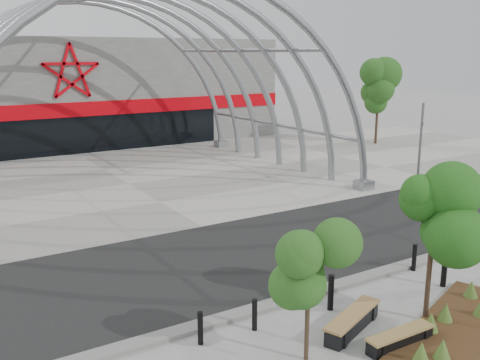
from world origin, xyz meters
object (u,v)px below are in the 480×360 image
object	(u,v)px
bench_0	(352,322)
bollard_2	(331,292)
street_tree_0	(309,261)
street_tree_1	(434,218)
bench_1	(400,339)
signal_pole	(420,145)

from	to	relation	value
bench_0	bollard_2	distance (m)	1.24
street_tree_0	street_tree_1	size ratio (longest dim) A/B	0.86
street_tree_1	bench_0	xyz separation A→B (m)	(-2.08, 0.59, -2.60)
street_tree_1	bollard_2	xyz separation A→B (m)	(-1.79, 1.76, -2.32)
bench_0	bench_1	distance (m)	1.27
street_tree_1	bench_1	bearing A→B (deg)	-159.81
street_tree_1	bench_1	size ratio (longest dim) A/B	2.01
signal_pole	bollard_2	bearing A→B (deg)	-148.29
street_tree_0	bench_1	size ratio (longest dim) A/B	1.73
signal_pole	street_tree_1	size ratio (longest dim) A/B	1.14
street_tree_0	street_tree_1	world-z (taller)	street_tree_1
street_tree_1	bench_0	world-z (taller)	street_tree_1
bench_0	bench_1	size ratio (longest dim) A/B	1.20
street_tree_0	bench_0	world-z (taller)	street_tree_0
street_tree_0	bench_0	distance (m)	2.90
street_tree_0	bench_0	xyz separation A→B (m)	(1.83, 0.42, -2.20)
street_tree_0	street_tree_1	xyz separation A→B (m)	(3.91, -0.17, 0.39)
street_tree_1	bench_0	distance (m)	3.38
street_tree_0	bollard_2	bearing A→B (deg)	37.00
bench_0	bollard_2	xyz separation A→B (m)	(0.29, 1.18, 0.28)
signal_pole	street_tree_0	bearing A→B (deg)	-147.49
bench_0	bollard_2	bearing A→B (deg)	76.37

